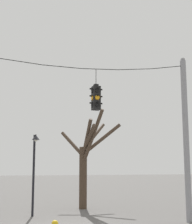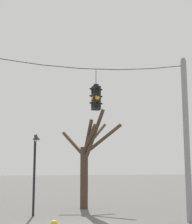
# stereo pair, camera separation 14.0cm
# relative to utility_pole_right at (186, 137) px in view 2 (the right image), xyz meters

# --- Properties ---
(utility_pole_right) EXTENTS (0.27, 0.27, 7.80)m
(utility_pole_right) POSITION_rel_utility_pole_right_xyz_m (0.00, 0.00, 0.00)
(utility_pole_right) COLOR gray
(utility_pole_right) RESTS_ON ground_plane
(span_wire) EXTENTS (12.06, 0.03, 0.65)m
(span_wire) POSITION_rel_utility_pole_right_xyz_m (-6.03, 0.00, 3.08)
(span_wire) COLOR black
(traffic_light_over_intersection) EXTENTS (0.58, 0.58, 1.84)m
(traffic_light_over_intersection) POSITION_rel_utility_pole_right_xyz_m (-4.49, -0.00, 1.61)
(traffic_light_over_intersection) COLOR black
(street_lamp) EXTENTS (0.41, 0.71, 4.17)m
(street_lamp) POSITION_rel_utility_pole_right_xyz_m (-6.52, 4.00, -0.94)
(street_lamp) COLOR black
(street_lamp) RESTS_ON ground_plane
(bare_tree) EXTENTS (3.35, 3.94, 5.89)m
(bare_tree) POSITION_rel_utility_pole_right_xyz_m (-2.97, 6.44, -0.87)
(bare_tree) COLOR #423326
(bare_tree) RESTS_ON ground_plane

